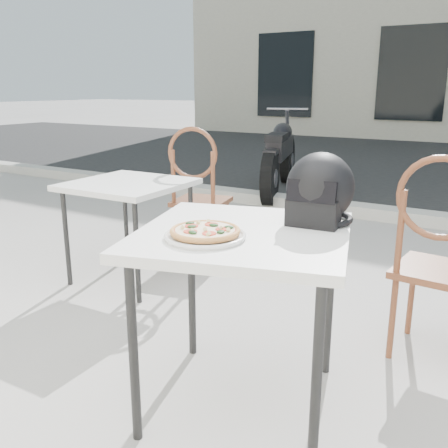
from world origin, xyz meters
The scene contains 10 objects.
ground centered at (0.00, 0.00, 0.00)m, with size 80.00×80.00×0.00m, color #A19D98.
curb centered at (0.00, 3.00, 0.06)m, with size 30.00×0.25×0.12m, color #ABAAA0.
cafe_table_main centered at (-0.05, -0.38, 0.69)m, with size 0.98×0.98×0.75m.
plate centered at (-0.12, -0.55, 0.76)m, with size 0.40×0.40×0.02m.
pizza centered at (-0.12, -0.55, 0.78)m, with size 0.32×0.32×0.03m.
helmet centered at (0.15, -0.11, 0.88)m, with size 0.30×0.31×0.28m.
cafe_chair_main centered at (0.57, 0.37, 0.56)m, with size 0.42×0.42×1.01m.
cafe_table_side centered at (-1.38, 0.46, 0.62)m, with size 0.73×0.73×0.68m.
cafe_chair_side centered at (-1.22, 1.05, 0.57)m, with size 0.46×0.46×1.02m.
motorcycle centered at (-1.74, 3.66, 0.45)m, with size 0.75×2.01×1.03m.
Camera 1 is at (0.83, -2.00, 1.29)m, focal length 40.00 mm.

